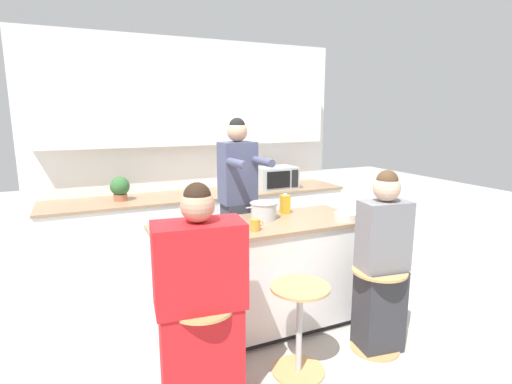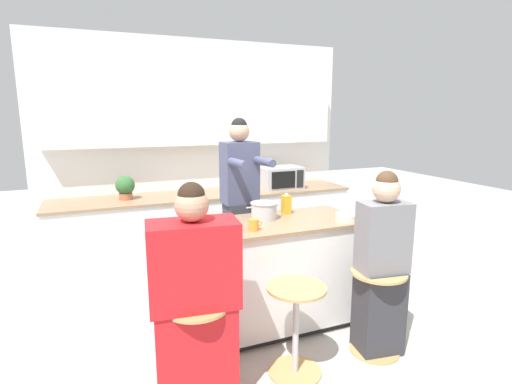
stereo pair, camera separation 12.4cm
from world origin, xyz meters
TOP-DOWN VIEW (x-y plane):
  - ground_plane at (0.00, 0.00)m, footprint 16.00×16.00m
  - wall_back at (0.00, 1.90)m, footprint 3.79×0.22m
  - back_counter at (0.00, 1.57)m, footprint 3.52×0.69m
  - kitchen_island at (0.00, 0.00)m, footprint 1.75×0.68m
  - bar_stool_leftmost at (-0.70, -0.65)m, footprint 0.42×0.42m
  - bar_stool_center at (0.00, -0.66)m, footprint 0.42×0.42m
  - bar_stool_rightmost at (0.70, -0.67)m, footprint 0.42×0.42m
  - person_cooking at (0.04, 0.56)m, footprint 0.35×0.55m
  - person_wrapped_blanket at (-0.71, -0.65)m, footprint 0.58×0.35m
  - person_seated_near at (0.73, -0.65)m, footprint 0.39×0.31m
  - cooking_pot at (0.09, 0.11)m, footprint 0.32×0.23m
  - fruit_bowl at (0.72, -0.20)m, footprint 0.20×0.20m
  - coffee_cup_near at (-0.39, 0.04)m, footprint 0.10×0.07m
  - coffee_cup_far at (-0.12, -0.17)m, footprint 0.11×0.08m
  - banana_bunch at (-0.76, 0.10)m, footprint 0.14×0.10m
  - juice_carton at (0.35, 0.20)m, footprint 0.07×0.07m
  - microwave at (0.94, 1.52)m, footprint 0.50×0.35m
  - potted_plant at (-0.92, 1.57)m, footprint 0.21×0.21m

SIDE VIEW (x-z plane):
  - ground_plane at x=0.00m, z-range 0.00..0.00m
  - bar_stool_leftmost at x=-0.70m, z-range 0.06..0.72m
  - bar_stool_center at x=0.00m, z-range 0.06..0.72m
  - bar_stool_rightmost at x=0.70m, z-range 0.06..0.72m
  - back_counter at x=0.00m, z-range 0.00..0.90m
  - kitchen_island at x=0.00m, z-range 0.01..0.95m
  - person_seated_near at x=0.73m, z-range -0.05..1.37m
  - person_wrapped_blanket at x=-0.71m, z-range -0.05..1.39m
  - person_cooking at x=0.04m, z-range 0.01..1.80m
  - banana_bunch at x=-0.76m, z-range 0.94..0.98m
  - fruit_bowl at x=0.72m, z-range 0.94..1.00m
  - coffee_cup_near at x=-0.39m, z-range 0.94..1.02m
  - coffee_cup_far at x=-0.12m, z-range 0.94..1.03m
  - cooking_pot at x=0.09m, z-range 0.94..1.09m
  - juice_carton at x=0.35m, z-range 0.93..1.12m
  - microwave at x=0.94m, z-range 0.90..1.17m
  - potted_plant at x=-0.92m, z-range 0.91..1.17m
  - wall_back at x=0.00m, z-range 0.19..2.89m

